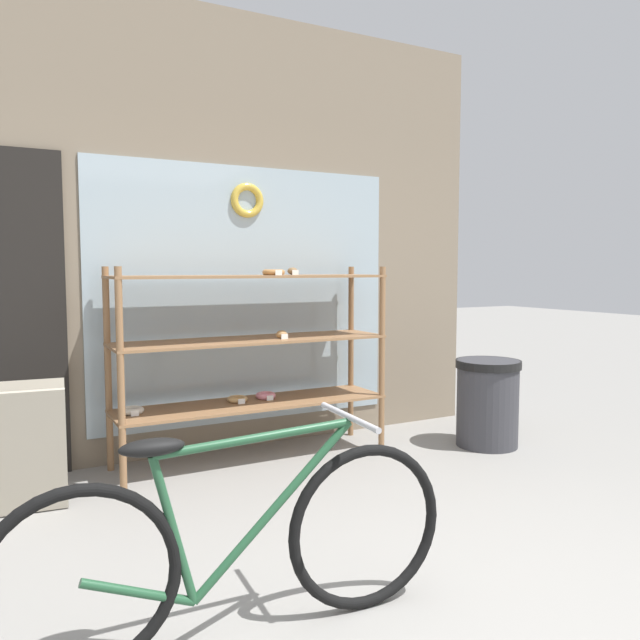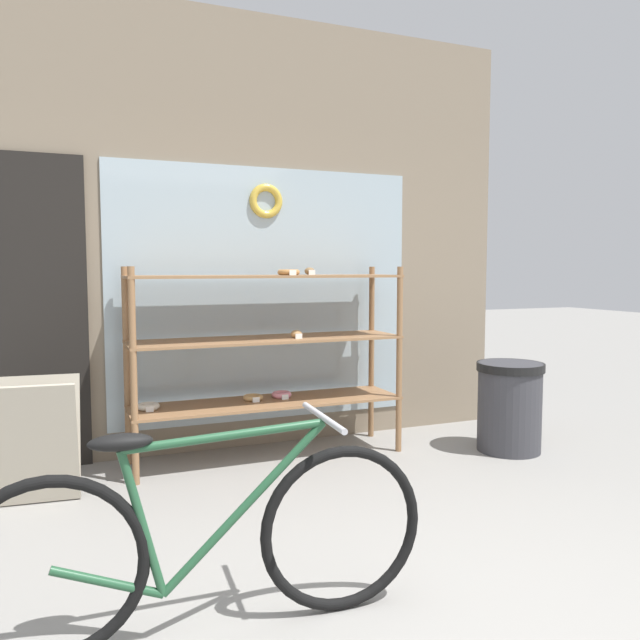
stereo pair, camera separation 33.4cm
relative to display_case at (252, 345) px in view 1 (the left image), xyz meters
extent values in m
cube|color=gray|center=(-0.10, 0.38, 0.79)|extent=(4.46, 0.08, 3.21)
cube|color=#A3B7C1|center=(0.10, 0.34, 0.34)|extent=(2.34, 0.02, 1.90)
torus|color=gold|center=(0.10, 0.32, 1.04)|extent=(0.26, 0.06, 0.26)
cylinder|color=#8E6642|center=(-0.93, -0.22, -0.13)|extent=(0.04, 0.04, 1.36)
cylinder|color=#8E6642|center=(0.94, -0.22, -0.13)|extent=(0.04, 0.04, 1.36)
cylinder|color=#8E6642|center=(-0.93, 0.22, -0.13)|extent=(0.04, 0.04, 1.36)
cylinder|color=#8E6642|center=(0.94, 0.22, -0.13)|extent=(0.04, 0.04, 1.36)
cube|color=#8E6642|center=(0.01, 0.00, -0.41)|extent=(1.92, 0.49, 0.02)
cube|color=#8E6642|center=(0.01, 0.00, 0.04)|extent=(1.92, 0.49, 0.02)
cube|color=#8E6642|center=(0.01, 0.00, 0.48)|extent=(1.92, 0.49, 0.02)
torus|color=beige|center=(-0.82, 0.05, -0.38)|extent=(0.15, 0.15, 0.04)
cube|color=white|center=(-0.82, -0.04, -0.39)|extent=(0.05, 0.00, 0.04)
torus|color=pink|center=(0.13, 0.07, -0.38)|extent=(0.15, 0.15, 0.04)
cube|color=white|center=(0.13, -0.01, -0.39)|extent=(0.05, 0.00, 0.04)
ellipsoid|color=#AD7F4C|center=(0.20, -0.08, 0.07)|extent=(0.08, 0.07, 0.06)
cube|color=white|center=(0.20, -0.13, 0.06)|extent=(0.05, 0.00, 0.04)
ellipsoid|color=brown|center=(0.36, 0.08, 0.52)|extent=(0.08, 0.07, 0.05)
cube|color=white|center=(0.36, 0.04, 0.51)|extent=(0.05, 0.00, 0.04)
torus|color=tan|center=(-0.09, 0.06, -0.39)|extent=(0.14, 0.14, 0.04)
cube|color=white|center=(-0.09, -0.02, -0.39)|extent=(0.05, 0.00, 0.04)
torus|color=#B27A42|center=(0.15, -0.05, 0.51)|extent=(0.16, 0.16, 0.04)
cube|color=white|center=(0.15, -0.13, 0.51)|extent=(0.05, 0.00, 0.04)
torus|color=black|center=(-1.39, -1.95, -0.48)|extent=(0.66, 0.09, 0.66)
torus|color=black|center=(-0.33, -2.02, -0.48)|extent=(0.66, 0.09, 0.66)
cylinder|color=#235133|center=(-0.71, -2.00, -0.34)|extent=(0.63, 0.07, 0.60)
cylinder|color=#235133|center=(-0.78, -1.99, -0.07)|extent=(0.74, 0.08, 0.07)
cylinder|color=#235133|center=(-1.08, -1.97, -0.36)|extent=(0.17, 0.04, 0.55)
cylinder|color=#235133|center=(-1.20, -1.97, -0.56)|extent=(0.38, 0.06, 0.18)
ellipsoid|color=black|center=(-1.15, -1.97, -0.06)|extent=(0.23, 0.10, 0.06)
cylinder|color=#B2B2B7|center=(-0.41, -2.02, -0.03)|extent=(0.05, 0.46, 0.02)
cube|color=#B2A893|center=(-1.50, -0.42, -0.45)|extent=(0.48, 0.24, 0.71)
cube|color=#B2A893|center=(-1.48, -0.24, -0.45)|extent=(0.48, 0.24, 0.71)
cylinder|color=#38383D|center=(1.71, -0.53, -0.49)|extent=(0.46, 0.46, 0.66)
cylinder|color=black|center=(1.71, -0.53, -0.19)|extent=(0.49, 0.49, 0.06)
camera|label=1|loc=(-1.62, -4.04, 0.54)|focal=35.00mm
camera|label=2|loc=(-1.32, -4.18, 0.54)|focal=35.00mm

